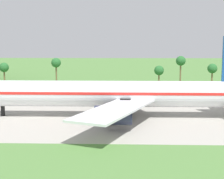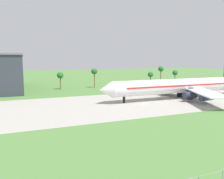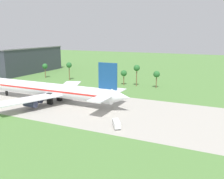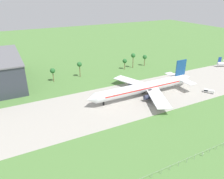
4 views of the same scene
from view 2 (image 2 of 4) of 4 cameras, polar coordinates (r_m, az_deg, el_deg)
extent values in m
plane|color=#517F3D|center=(87.49, 8.07, -3.11)|extent=(600.00, 600.00, 0.00)
cube|color=#A8A399|center=(87.49, 8.07, -3.11)|extent=(320.00, 44.00, 0.02)
cylinder|color=white|center=(96.71, 17.24, 0.92)|extent=(61.83, 6.05, 6.05)
cone|color=white|center=(79.98, -1.61, -0.09)|extent=(4.84, 5.93, 5.93)
cube|color=red|center=(96.66, 17.25, 1.18)|extent=(52.56, 6.17, 0.60)
cube|color=white|center=(88.01, 23.24, -0.69)|extent=(17.15, 27.34, 0.44)
cube|color=white|center=(107.95, 13.31, 1.16)|extent=(17.15, 27.34, 0.44)
cylinder|color=#2D334C|center=(91.11, 19.67, -1.37)|extent=(5.44, 2.72, 2.72)
cylinder|color=#2D334C|center=(88.47, 23.45, -1.82)|extent=(5.44, 2.72, 2.72)
cylinder|color=#2D334C|center=(102.26, 14.27, -0.22)|extent=(5.44, 2.72, 2.72)
cylinder|color=#2D334C|center=(108.54, 13.43, 0.25)|extent=(5.44, 2.72, 2.72)
cube|color=black|center=(83.27, 3.16, -1.90)|extent=(0.70, 0.90, 4.86)
cube|color=black|center=(96.59, 19.83, -1.02)|extent=(2.40, 1.20, 4.86)
cube|color=black|center=(101.58, 17.34, -0.51)|extent=(2.40, 1.20, 4.86)
cylinder|color=gray|center=(33.83, 26.84, -19.86)|extent=(0.10, 0.10, 2.10)
cylinder|color=brown|center=(156.42, 16.10, 2.72)|extent=(0.56, 0.56, 7.19)
sphere|color=#28662D|center=(156.14, 16.15, 4.25)|extent=(3.60, 3.60, 3.60)
cylinder|color=brown|center=(145.22, 10.00, 2.39)|extent=(0.56, 0.56, 6.41)
sphere|color=#28662D|center=(144.93, 10.03, 3.89)|extent=(3.60, 3.60, 3.60)
cylinder|color=brown|center=(124.60, -13.32, 1.67)|extent=(0.56, 0.56, 7.39)
sphere|color=#28662D|center=(124.24, -13.38, 3.64)|extent=(3.60, 3.60, 3.60)
cylinder|color=brown|center=(128.97, -4.62, 2.45)|extent=(0.56, 0.56, 9.18)
sphere|color=#28662D|center=(128.60, -4.64, 4.75)|extent=(3.60, 3.60, 3.60)
cylinder|color=brown|center=(149.42, 12.59, 3.15)|extent=(0.56, 0.56, 9.98)
sphere|color=#28662D|center=(149.10, 12.65, 5.29)|extent=(3.60, 3.60, 3.60)
camera|label=1|loc=(63.87, 72.46, 3.38)|focal=55.00mm
camera|label=3|loc=(133.09, 73.52, 8.00)|focal=40.00mm
camera|label=4|loc=(49.50, -179.04, 50.59)|focal=35.00mm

